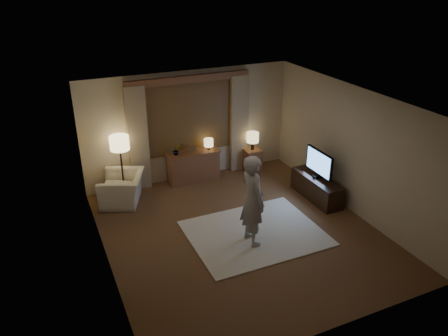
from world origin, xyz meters
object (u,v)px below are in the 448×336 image
armchair (122,189)px  person (253,200)px  side_table (252,160)px  tv_stand (317,188)px  sideboard (193,167)px

armchair → person: bearing=59.1°
side_table → armchair: bearing=-174.8°
side_table → person: person is taller
person → side_table: bearing=-29.3°
tv_stand → person: (-2.10, -0.92, 0.64)m
side_table → person: (-1.47, -2.81, 0.61)m
armchair → sideboard: bearing=124.1°
sideboard → tv_stand: sideboard is taller
armchair → person: person is taller
side_table → person: 3.23m
sideboard → side_table: sideboard is taller
sideboard → tv_stand: (2.17, -1.94, -0.10)m
armchair → side_table: (3.32, 0.30, -0.04)m
sideboard → armchair: (-1.77, -0.35, -0.03)m
armchair → tv_stand: (3.94, -1.58, -0.07)m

